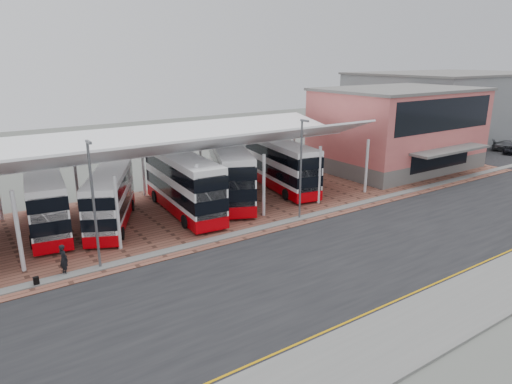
# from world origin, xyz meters

# --- Properties ---
(ground) EXTENTS (140.00, 140.00, 0.00)m
(ground) POSITION_xyz_m (0.00, 0.00, 0.00)
(ground) COLOR #51544E
(road) EXTENTS (120.00, 14.00, 0.02)m
(road) POSITION_xyz_m (0.00, -1.00, 0.01)
(road) COLOR black
(road) RESTS_ON ground
(forecourt) EXTENTS (72.00, 16.00, 0.06)m
(forecourt) POSITION_xyz_m (2.00, 13.00, 0.03)
(forecourt) COLOR brown
(forecourt) RESTS_ON ground
(sidewalk) EXTENTS (120.00, 4.00, 0.14)m
(sidewalk) POSITION_xyz_m (0.00, -9.00, 0.07)
(sidewalk) COLOR #61615F
(sidewalk) RESTS_ON ground
(north_kerb) EXTENTS (120.00, 0.80, 0.14)m
(north_kerb) POSITION_xyz_m (0.00, 6.20, 0.07)
(north_kerb) COLOR #61615F
(north_kerb) RESTS_ON ground
(yellow_line_near) EXTENTS (120.00, 0.12, 0.01)m
(yellow_line_near) POSITION_xyz_m (0.00, -7.00, 0.03)
(yellow_line_near) COLOR #BE8403
(yellow_line_near) RESTS_ON road
(yellow_line_far) EXTENTS (120.00, 0.12, 0.01)m
(yellow_line_far) POSITION_xyz_m (0.00, -6.70, 0.03)
(yellow_line_far) COLOR #BE8403
(yellow_line_far) RESTS_ON road
(canopy) EXTENTS (37.00, 11.63, 7.07)m
(canopy) POSITION_xyz_m (-6.00, 13.94, 5.80)
(canopy) COLOR silver
(canopy) RESTS_ON ground
(terminal) EXTENTS (18.40, 14.40, 9.25)m
(terminal) POSITION_xyz_m (23.00, 13.92, 4.66)
(terminal) COLOR #63615E
(terminal) RESTS_ON ground
(warehouse) EXTENTS (30.50, 20.50, 10.25)m
(warehouse) POSITION_xyz_m (48.00, 24.00, 5.15)
(warehouse) COLOR slate
(warehouse) RESTS_ON ground
(lamp_west) EXTENTS (0.16, 0.90, 8.07)m
(lamp_west) POSITION_xyz_m (-14.00, 6.27, 4.36)
(lamp_west) COLOR #57595E
(lamp_west) RESTS_ON ground
(lamp_east) EXTENTS (0.16, 0.90, 8.07)m
(lamp_east) POSITION_xyz_m (2.00, 6.27, 4.36)
(lamp_east) COLOR #57595E
(lamp_east) RESTS_ON ground
(bus_1) EXTENTS (3.89, 11.10, 4.48)m
(bus_1) POSITION_xyz_m (-15.30, 15.06, 2.28)
(bus_1) COLOR white
(bus_1) RESTS_ON forecourt
(bus_2) EXTENTS (6.54, 10.14, 4.18)m
(bus_2) POSITION_xyz_m (-10.99, 13.40, 2.14)
(bus_2) COLOR white
(bus_2) RESTS_ON forecourt
(bus_3) EXTENTS (3.69, 11.98, 4.86)m
(bus_3) POSITION_xyz_m (-5.00, 13.08, 2.48)
(bus_3) COLOR white
(bus_3) RESTS_ON forecourt
(bus_4) EXTENTS (7.33, 12.06, 4.93)m
(bus_4) POSITION_xyz_m (0.01, 13.81, 2.51)
(bus_4) COLOR white
(bus_4) RESTS_ON forecourt
(bus_5) EXTENTS (4.54, 11.68, 4.70)m
(bus_5) POSITION_xyz_m (6.04, 14.18, 2.39)
(bus_5) COLOR white
(bus_5) RESTS_ON forecourt
(pedestrian) EXTENTS (0.65, 0.79, 1.88)m
(pedestrian) POSITION_xyz_m (-15.99, 6.66, 1.00)
(pedestrian) COLOR black
(pedestrian) RESTS_ON forecourt
(suitcase) EXTENTS (0.31, 0.22, 0.53)m
(suitcase) POSITION_xyz_m (-17.70, 6.00, 0.33)
(suitcase) COLOR black
(suitcase) RESTS_ON forecourt
(carpark_car_b) EXTENTS (4.45, 5.31, 1.45)m
(carpark_car_b) POSITION_xyz_m (43.45, 10.70, 0.81)
(carpark_car_b) COLOR #424447
(carpark_car_b) RESTS_ON carpark_surface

